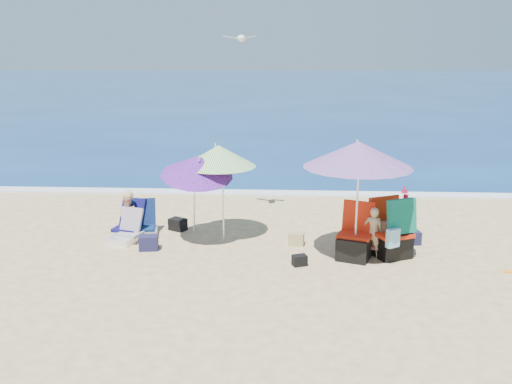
{
  "coord_description": "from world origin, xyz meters",
  "views": [
    {
      "loc": [
        0.25,
        -9.31,
        3.77
      ],
      "look_at": [
        -0.3,
        1.0,
        1.1
      ],
      "focal_mm": 39.44,
      "sensor_mm": 36.0,
      "label": 1
    }
  ],
  "objects_px": {
    "umbrella_blue": "(197,166)",
    "chair_navy": "(144,227)",
    "umbrella_turquoise": "(358,154)",
    "chair_rainbow": "(126,234)",
    "furled_umbrella": "(404,216)",
    "person_left": "(129,216)",
    "camp_chair_right": "(392,236)",
    "camp_chair_left": "(355,242)",
    "person_center": "(371,231)",
    "seagull": "(241,38)",
    "umbrella_striped": "(219,156)"
  },
  "relations": [
    {
      "from": "person_center",
      "to": "person_left",
      "type": "distance_m",
      "value": 4.86
    },
    {
      "from": "umbrella_blue",
      "to": "camp_chair_right",
      "type": "height_order",
      "value": "umbrella_blue"
    },
    {
      "from": "person_center",
      "to": "person_left",
      "type": "bearing_deg",
      "value": 169.63
    },
    {
      "from": "umbrella_turquoise",
      "to": "person_left",
      "type": "distance_m",
      "value": 4.82
    },
    {
      "from": "umbrella_striped",
      "to": "person_left",
      "type": "distance_m",
      "value": 2.27
    },
    {
      "from": "umbrella_turquoise",
      "to": "chair_rainbow",
      "type": "bearing_deg",
      "value": 170.72
    },
    {
      "from": "umbrella_turquoise",
      "to": "furled_umbrella",
      "type": "bearing_deg",
      "value": 31.1
    },
    {
      "from": "furled_umbrella",
      "to": "umbrella_turquoise",
      "type": "bearing_deg",
      "value": -148.9
    },
    {
      "from": "chair_rainbow",
      "to": "camp_chair_right",
      "type": "xyz_separation_m",
      "value": [
        5.12,
        -0.56,
        0.25
      ]
    },
    {
      "from": "umbrella_turquoise",
      "to": "furled_umbrella",
      "type": "relative_size",
      "value": 1.84
    },
    {
      "from": "umbrella_turquoise",
      "to": "furled_umbrella",
      "type": "height_order",
      "value": "umbrella_turquoise"
    },
    {
      "from": "person_left",
      "to": "seagull",
      "type": "xyz_separation_m",
      "value": [
        2.24,
        1.1,
        3.52
      ]
    },
    {
      "from": "umbrella_turquoise",
      "to": "umbrella_striped",
      "type": "height_order",
      "value": "umbrella_turquoise"
    },
    {
      "from": "umbrella_striped",
      "to": "camp_chair_right",
      "type": "bearing_deg",
      "value": -14.84
    },
    {
      "from": "umbrella_blue",
      "to": "seagull",
      "type": "height_order",
      "value": "seagull"
    },
    {
      "from": "furled_umbrella",
      "to": "camp_chair_right",
      "type": "relative_size",
      "value": 1.05
    },
    {
      "from": "person_center",
      "to": "person_left",
      "type": "relative_size",
      "value": 1.03
    },
    {
      "from": "person_left",
      "to": "person_center",
      "type": "bearing_deg",
      "value": -10.37
    },
    {
      "from": "umbrella_turquoise",
      "to": "person_center",
      "type": "relative_size",
      "value": 2.3
    },
    {
      "from": "furled_umbrella",
      "to": "chair_rainbow",
      "type": "height_order",
      "value": "furled_umbrella"
    },
    {
      "from": "camp_chair_left",
      "to": "umbrella_turquoise",
      "type": "bearing_deg",
      "value": -108.48
    },
    {
      "from": "umbrella_blue",
      "to": "chair_rainbow",
      "type": "height_order",
      "value": "umbrella_blue"
    },
    {
      "from": "furled_umbrella",
      "to": "chair_navy",
      "type": "height_order",
      "value": "furled_umbrella"
    },
    {
      "from": "camp_chair_right",
      "to": "person_center",
      "type": "height_order",
      "value": "camp_chair_right"
    },
    {
      "from": "umbrella_striped",
      "to": "furled_umbrella",
      "type": "distance_m",
      "value": 3.74
    },
    {
      "from": "umbrella_striped",
      "to": "seagull",
      "type": "bearing_deg",
      "value": 72.86
    },
    {
      "from": "chair_rainbow",
      "to": "camp_chair_left",
      "type": "xyz_separation_m",
      "value": [
        4.43,
        -0.65,
        0.14
      ]
    },
    {
      "from": "seagull",
      "to": "umbrella_striped",
      "type": "bearing_deg",
      "value": -107.14
    },
    {
      "from": "umbrella_blue",
      "to": "person_left",
      "type": "bearing_deg",
      "value": 165.48
    },
    {
      "from": "person_center",
      "to": "seagull",
      "type": "distance_m",
      "value": 4.74
    },
    {
      "from": "umbrella_blue",
      "to": "chair_rainbow",
      "type": "bearing_deg",
      "value": -179.9
    },
    {
      "from": "person_center",
      "to": "umbrella_striped",
      "type": "bearing_deg",
      "value": 164.6
    },
    {
      "from": "umbrella_blue",
      "to": "person_center",
      "type": "bearing_deg",
      "value": -8.46
    },
    {
      "from": "umbrella_turquoise",
      "to": "umbrella_striped",
      "type": "bearing_deg",
      "value": 158.06
    },
    {
      "from": "camp_chair_left",
      "to": "camp_chair_right",
      "type": "bearing_deg",
      "value": 7.99
    },
    {
      "from": "umbrella_striped",
      "to": "camp_chair_left",
      "type": "relative_size",
      "value": 1.9
    },
    {
      "from": "umbrella_turquoise",
      "to": "person_left",
      "type": "bearing_deg",
      "value": 165.99
    },
    {
      "from": "umbrella_blue",
      "to": "chair_navy",
      "type": "height_order",
      "value": "umbrella_blue"
    },
    {
      "from": "furled_umbrella",
      "to": "chair_navy",
      "type": "xyz_separation_m",
      "value": [
        -5.16,
        0.54,
        -0.47
      ]
    },
    {
      "from": "person_left",
      "to": "umbrella_blue",
      "type": "bearing_deg",
      "value": -14.52
    },
    {
      "from": "chair_rainbow",
      "to": "seagull",
      "type": "distance_m",
      "value": 4.61
    },
    {
      "from": "umbrella_striped",
      "to": "person_left",
      "type": "height_order",
      "value": "umbrella_striped"
    },
    {
      "from": "umbrella_blue",
      "to": "furled_umbrella",
      "type": "height_order",
      "value": "umbrella_blue"
    },
    {
      "from": "umbrella_striped",
      "to": "furled_umbrella",
      "type": "bearing_deg",
      "value": -6.85
    },
    {
      "from": "camp_chair_left",
      "to": "camp_chair_right",
      "type": "height_order",
      "value": "camp_chair_right"
    },
    {
      "from": "chair_rainbow",
      "to": "person_left",
      "type": "distance_m",
      "value": 0.47
    },
    {
      "from": "umbrella_blue",
      "to": "seagull",
      "type": "xyz_separation_m",
      "value": [
        0.75,
        1.48,
        2.38
      ]
    },
    {
      "from": "umbrella_striped",
      "to": "chair_navy",
      "type": "height_order",
      "value": "umbrella_striped"
    },
    {
      "from": "chair_navy",
      "to": "camp_chair_right",
      "type": "relative_size",
      "value": 0.62
    },
    {
      "from": "umbrella_striped",
      "to": "seagull",
      "type": "distance_m",
      "value": 2.55
    }
  ]
}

